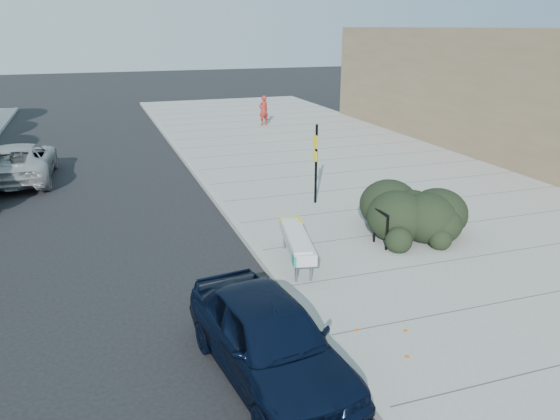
{
  "coord_description": "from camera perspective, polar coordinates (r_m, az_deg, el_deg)",
  "views": [
    {
      "loc": [
        -3.43,
        -9.51,
        5.24
      ],
      "look_at": [
        0.66,
        2.31,
        1.0
      ],
      "focal_mm": 35.0,
      "sensor_mm": 36.0,
      "label": 1
    }
  ],
  "objects": [
    {
      "name": "ground",
      "position": [
        11.39,
        0.68,
        -8.68
      ],
      "size": [
        120.0,
        120.0,
        0.0
      ],
      "primitive_type": "plane",
      "color": "black",
      "rests_on": "ground"
    },
    {
      "name": "sidewalk_near",
      "position": [
        17.86,
        12.26,
        1.47
      ],
      "size": [
        11.2,
        50.0,
        0.15
      ],
      "primitive_type": "cube",
      "color": "gray",
      "rests_on": "ground"
    },
    {
      "name": "curb_near",
      "position": [
        15.78,
        -5.46,
        -0.44
      ],
      "size": [
        0.22,
        50.0,
        0.17
      ],
      "primitive_type": "cube",
      "color": "#9E9E99",
      "rests_on": "ground"
    },
    {
      "name": "bench",
      "position": [
        12.13,
        1.75,
        -3.18
      ],
      "size": [
        0.96,
        2.41,
        0.71
      ],
      "rotation": [
        0.0,
        0.0,
        -0.2
      ],
      "color": "gray",
      "rests_on": "sidewalk_near"
    },
    {
      "name": "bike_rack",
      "position": [
        13.35,
        10.52,
        -1.57
      ],
      "size": [
        0.08,
        0.61,
        0.89
      ],
      "rotation": [
        0.0,
        0.0,
        0.05
      ],
      "color": "black",
      "rests_on": "sidewalk_near"
    },
    {
      "name": "sign_post",
      "position": [
        16.19,
        3.75,
        5.36
      ],
      "size": [
        0.09,
        0.28,
        2.38
      ],
      "rotation": [
        0.0,
        0.0,
        0.06
      ],
      "color": "black",
      "rests_on": "sidewalk_near"
    },
    {
      "name": "hedge",
      "position": [
        14.79,
        12.08,
        1.03
      ],
      "size": [
        2.28,
        3.92,
        1.4
      ],
      "primitive_type": "ellipsoid",
      "rotation": [
        0.0,
        0.0,
        -0.12
      ],
      "color": "black",
      "rests_on": "sidewalk_near"
    },
    {
      "name": "sedan_navy",
      "position": [
        8.64,
        -1.13,
        -13.22
      ],
      "size": [
        2.1,
        4.12,
        1.34
      ],
      "primitive_type": "imported",
      "rotation": [
        0.0,
        0.0,
        0.13
      ],
      "color": "black",
      "rests_on": "ground"
    },
    {
      "name": "suv_silver",
      "position": [
        21.41,
        -25.58,
        4.55
      ],
      "size": [
        2.35,
        4.88,
        1.34
      ],
      "primitive_type": "imported",
      "rotation": [
        0.0,
        0.0,
        3.11
      ],
      "color": "#A6A9AB",
      "rests_on": "ground"
    },
    {
      "name": "pedestrian",
      "position": [
        29.64,
        -1.73,
        10.36
      ],
      "size": [
        0.66,
        0.54,
        1.57
      ],
      "primitive_type": "imported",
      "rotation": [
        0.0,
        0.0,
        3.47
      ],
      "color": "maroon",
      "rests_on": "sidewalk_near"
    }
  ]
}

